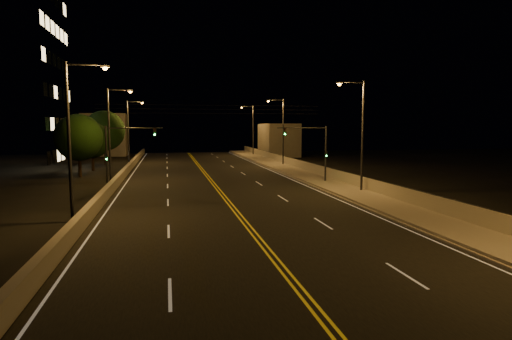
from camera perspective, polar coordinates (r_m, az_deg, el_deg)
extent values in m
plane|color=black|center=(15.00, 6.92, -16.90)|extent=(160.00, 160.00, 0.00)
cube|color=black|center=(33.88, -4.02, -3.92)|extent=(18.00, 120.00, 0.02)
cube|color=gray|center=(36.88, 12.87, -3.03)|extent=(3.60, 120.00, 0.30)
cube|color=gray|center=(36.16, 10.17, -3.27)|extent=(0.14, 120.00, 0.15)
cube|color=#9F9585|center=(37.50, 15.19, -1.93)|extent=(0.30, 120.00, 1.00)
cube|color=#9F9585|center=(33.84, -19.84, -3.50)|extent=(0.45, 120.00, 0.92)
cube|color=gray|center=(82.09, 3.02, 4.04)|extent=(6.00, 10.00, 6.15)
cube|color=gray|center=(88.14, -19.37, 4.47)|extent=(8.00, 8.00, 8.06)
cylinder|color=black|center=(37.43, 15.21, -1.13)|extent=(0.06, 120.00, 0.06)
cube|color=silver|center=(33.83, -18.64, -4.22)|extent=(0.12, 116.00, 0.00)
cube|color=silver|center=(36.04, 9.68, -3.37)|extent=(0.12, 116.00, 0.00)
cube|color=gold|center=(33.86, -4.27, -3.91)|extent=(0.12, 116.00, 0.00)
cube|color=gold|center=(33.90, -3.76, -3.89)|extent=(0.12, 116.00, 0.00)
cube|color=silver|center=(15.68, -11.40, -15.85)|extent=(0.12, 3.00, 0.00)
cube|color=silver|center=(24.28, -11.58, -7.97)|extent=(0.12, 3.00, 0.00)
cube|color=silver|center=(33.08, -11.66, -4.25)|extent=(0.12, 3.00, 0.00)
cube|color=silver|center=(41.98, -11.71, -2.09)|extent=(0.12, 3.00, 0.00)
cube|color=silver|center=(50.90, -11.74, -0.70)|extent=(0.12, 3.00, 0.00)
cube|color=silver|center=(59.85, -11.76, 0.28)|extent=(0.12, 3.00, 0.00)
cube|color=silver|center=(68.82, -11.78, 1.01)|extent=(0.12, 3.00, 0.00)
cube|color=silver|center=(77.79, -11.79, 1.57)|extent=(0.12, 3.00, 0.00)
cube|color=silver|center=(86.77, -11.80, 2.01)|extent=(0.12, 3.00, 0.00)
cube|color=silver|center=(18.08, 19.32, -13.07)|extent=(0.12, 3.00, 0.00)
cube|color=silver|center=(25.89, 8.92, -7.04)|extent=(0.12, 3.00, 0.00)
cube|color=silver|center=(34.29, 3.59, -3.78)|extent=(0.12, 3.00, 0.00)
cube|color=silver|center=(42.93, 0.40, -1.79)|extent=(0.12, 3.00, 0.00)
cube|color=silver|center=(51.69, -1.72, -0.47)|extent=(0.12, 3.00, 0.00)
cube|color=silver|center=(60.53, -3.21, 0.46)|extent=(0.12, 3.00, 0.00)
cube|color=silver|center=(69.40, -4.33, 1.16)|extent=(0.12, 3.00, 0.00)
cube|color=silver|center=(78.31, -5.19, 1.70)|extent=(0.12, 3.00, 0.00)
cube|color=silver|center=(87.23, -5.87, 2.13)|extent=(0.12, 3.00, 0.00)
cylinder|color=#2D2D33|center=(37.47, 14.02, 4.19)|extent=(0.20, 0.20, 9.54)
cylinder|color=#2D2D33|center=(37.16, 12.64, 11.35)|extent=(2.20, 0.12, 0.12)
cube|color=#2D2D33|center=(36.71, 11.05, 11.34)|extent=(0.50, 0.25, 0.14)
sphere|color=#FF9E2D|center=(36.71, 11.04, 11.18)|extent=(0.28, 0.28, 0.28)
cylinder|color=#2D2D33|center=(61.17, 3.65, 4.98)|extent=(0.20, 0.20, 9.54)
cylinder|color=#2D2D33|center=(60.98, 2.67, 9.32)|extent=(2.20, 0.12, 0.12)
cube|color=#2D2D33|center=(60.71, 1.65, 9.28)|extent=(0.50, 0.25, 0.14)
sphere|color=#FF9E2D|center=(60.71, 1.65, 9.18)|extent=(0.28, 0.28, 0.28)
cylinder|color=#2D2D33|center=(82.25, -0.39, 5.24)|extent=(0.20, 0.20, 9.54)
cylinder|color=#2D2D33|center=(82.11, -1.15, 8.46)|extent=(2.20, 0.12, 0.12)
cube|color=#2D2D33|center=(81.91, -1.92, 8.42)|extent=(0.50, 0.25, 0.14)
sphere|color=#FF9E2D|center=(81.90, -1.92, 8.35)|extent=(0.28, 0.28, 0.28)
cylinder|color=#2D2D33|center=(27.84, -23.66, 3.31)|extent=(0.20, 0.20, 9.54)
cylinder|color=#2D2D33|center=(27.85, -21.79, 12.93)|extent=(2.20, 0.12, 0.12)
cube|color=#2D2D33|center=(27.68, -19.49, 12.91)|extent=(0.50, 0.25, 0.14)
sphere|color=#FF9E2D|center=(27.67, -19.48, 12.70)|extent=(0.28, 0.28, 0.28)
cylinder|color=#2D2D33|center=(46.02, -18.98, 4.34)|extent=(0.20, 0.20, 9.54)
cylinder|color=#2D2D33|center=(46.02, -17.80, 10.14)|extent=(2.20, 0.12, 0.12)
cube|color=#2D2D33|center=(45.92, -16.41, 10.11)|extent=(0.50, 0.25, 0.14)
sphere|color=#FF9E2D|center=(45.91, -16.41, 9.98)|extent=(0.28, 0.28, 0.28)
cylinder|color=#2D2D33|center=(68.03, -16.68, 4.84)|extent=(0.20, 0.20, 9.54)
cylinder|color=#2D2D33|center=(68.03, -15.87, 8.76)|extent=(2.20, 0.12, 0.12)
cube|color=#2D2D33|center=(67.96, -14.93, 8.73)|extent=(0.50, 0.25, 0.14)
sphere|color=#FF9E2D|center=(67.96, -14.93, 8.64)|extent=(0.28, 0.28, 0.28)
cylinder|color=#2D2D33|center=(43.16, 9.27, 2.00)|extent=(0.18, 0.18, 5.78)
cylinder|color=#2D2D33|center=(42.22, 6.15, 5.61)|extent=(5.00, 0.10, 0.10)
cube|color=black|center=(41.72, 3.84, 5.15)|extent=(0.28, 0.18, 0.80)
sphere|color=#19FF4C|center=(41.62, 3.88, 4.80)|extent=(0.14, 0.14, 0.14)
cube|color=black|center=(43.01, 9.34, 2.13)|extent=(0.22, 0.14, 0.55)
cylinder|color=#2D2D33|center=(40.62, -19.29, 1.50)|extent=(0.18, 0.18, 5.78)
cylinder|color=#2D2D33|center=(40.27, -15.88, 5.41)|extent=(5.00, 0.10, 0.10)
cube|color=black|center=(40.19, -13.36, 4.97)|extent=(0.28, 0.18, 0.80)
sphere|color=#19FF4C|center=(40.08, -13.36, 4.61)|extent=(0.14, 0.14, 0.14)
cube|color=black|center=(40.47, -19.32, 1.64)|extent=(0.22, 0.14, 0.55)
cylinder|color=black|center=(42.83, -5.83, 7.52)|extent=(22.00, 0.03, 0.03)
cylinder|color=black|center=(42.84, -5.84, 8.05)|extent=(22.00, 0.03, 0.03)
cylinder|color=black|center=(42.86, -5.84, 8.59)|extent=(22.00, 0.03, 0.03)
cylinder|color=black|center=(52.02, -22.43, 0.47)|extent=(0.36, 0.36, 2.48)
sphere|color=black|center=(51.83, -22.57, 4.04)|extent=(5.25, 5.25, 5.25)
cylinder|color=black|center=(58.89, -20.93, 0.97)|extent=(0.36, 0.36, 2.19)
sphere|color=black|center=(58.73, -21.04, 3.75)|extent=(4.62, 4.62, 4.62)
cylinder|color=black|center=(66.92, -19.46, 1.84)|extent=(0.36, 0.36, 2.79)
sphere|color=black|center=(66.78, -19.57, 4.96)|extent=(5.90, 5.90, 5.90)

